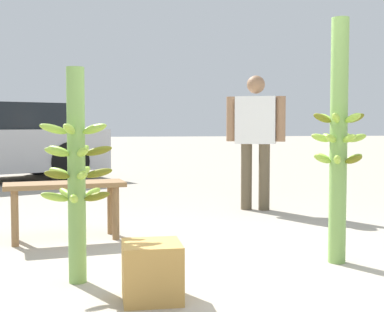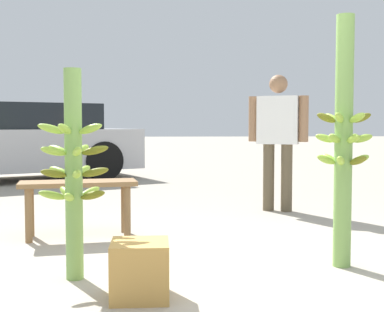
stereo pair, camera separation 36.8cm
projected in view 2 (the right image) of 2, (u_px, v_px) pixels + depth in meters
name	position (u px, v px, depth m)	size (l,w,h in m)	color
ground_plane	(234.00, 283.00, 3.33)	(80.00, 80.00, 0.00)	#A89E8C
banana_stalk_left	(74.00, 170.00, 3.39)	(0.45, 0.45, 1.34)	#7AA851
banana_stalk_center	(343.00, 141.00, 3.68)	(0.39, 0.39, 1.74)	#7AA851
vendor_person	(278.00, 132.00, 6.07)	(0.67, 0.37, 1.55)	brown
market_bench	(78.00, 192.00, 4.67)	(1.05, 0.50, 0.50)	olive
parked_car	(22.00, 142.00, 9.50)	(4.42, 3.36, 1.36)	#B7B7BC
produce_crate	(140.00, 270.00, 3.04)	(0.33, 0.33, 0.33)	#C69347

